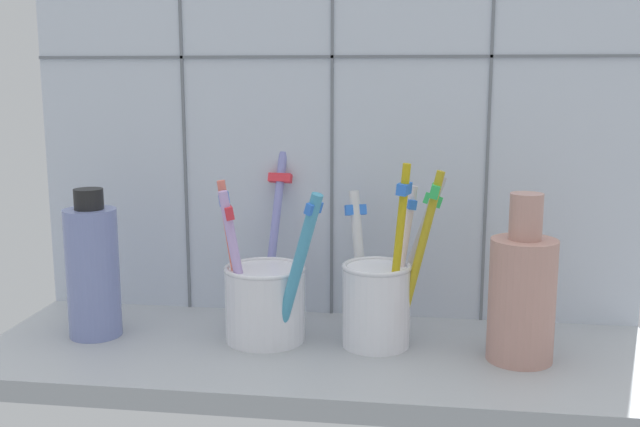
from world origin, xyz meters
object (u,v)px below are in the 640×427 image
Objects in this scene: ceramic_vase at (522,294)px; soap_bottle at (93,270)px; toothbrush_cup_right at (380,295)px; toothbrush_cup_left at (265,296)px.

soap_bottle is at bearing 178.73° from ceramic_vase.
toothbrush_cup_right is 13.17cm from ceramic_vase.
soap_bottle is (-17.08, -1.09, 2.33)cm from toothbrush_cup_left.
toothbrush_cup_right is 1.21× the size of soap_bottle.
soap_bottle is at bearing -176.35° from toothbrush_cup_left.
toothbrush_cup_left reaches higher than ceramic_vase.
toothbrush_cup_left is at bearing 3.65° from soap_bottle.
ceramic_vase is 1.04× the size of soap_bottle.
ceramic_vase is at bearing -4.75° from toothbrush_cup_left.
toothbrush_cup_right reaches higher than soap_bottle.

